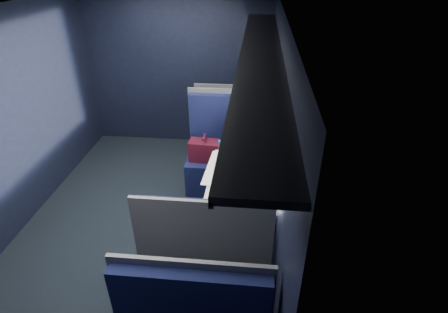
# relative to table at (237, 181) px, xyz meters

# --- Properties ---
(ground) EXTENTS (2.80, 4.20, 0.01)m
(ground) POSITION_rel_table_xyz_m (-1.03, 0.00, -0.67)
(ground) COLOR black
(room_shell) EXTENTS (3.00, 4.40, 2.40)m
(room_shell) POSITION_rel_table_xyz_m (-1.01, 0.00, 0.81)
(room_shell) COLOR black
(room_shell) RESTS_ON ground
(table) EXTENTS (0.62, 1.00, 0.74)m
(table) POSITION_rel_table_xyz_m (0.00, 0.00, 0.00)
(table) COLOR #54565E
(table) RESTS_ON ground
(seat_bay_near) EXTENTS (1.04, 0.62, 1.26)m
(seat_bay_near) POSITION_rel_table_xyz_m (-0.20, 0.87, -0.24)
(seat_bay_near) COLOR black
(seat_bay_near) RESTS_ON ground
(seat_bay_far) EXTENTS (1.04, 0.62, 1.26)m
(seat_bay_far) POSITION_rel_table_xyz_m (-0.18, -0.87, -0.25)
(seat_bay_far) COLOR black
(seat_bay_far) RESTS_ON ground
(seat_row_front) EXTENTS (1.04, 0.51, 1.16)m
(seat_row_front) POSITION_rel_table_xyz_m (-0.18, 1.80, -0.25)
(seat_row_front) COLOR black
(seat_row_front) RESTS_ON ground
(man) EXTENTS (0.53, 0.56, 1.32)m
(man) POSITION_rel_table_xyz_m (0.07, 0.70, 0.06)
(man) COLOR black
(man) RESTS_ON ground
(woman) EXTENTS (0.53, 0.56, 1.32)m
(woman) POSITION_rel_table_xyz_m (0.07, -0.71, 0.06)
(woman) COLOR black
(woman) RESTS_ON ground
(papers) EXTENTS (0.52, 0.71, 0.01)m
(papers) POSITION_rel_table_xyz_m (-0.09, 0.10, 0.08)
(papers) COLOR white
(papers) RESTS_ON table
(laptop) EXTENTS (0.29, 0.36, 0.25)m
(laptop) POSITION_rel_table_xyz_m (0.32, 0.07, 0.14)
(laptop) COLOR silver
(laptop) RESTS_ON table
(bottle_small) EXTENTS (0.06, 0.06, 0.21)m
(bottle_small) POSITION_rel_table_xyz_m (0.24, 0.26, 0.17)
(bottle_small) COLOR silver
(bottle_small) RESTS_ON table
(cup) EXTENTS (0.06, 0.06, 0.08)m
(cup) POSITION_rel_table_xyz_m (0.26, 0.34, 0.12)
(cup) COLOR white
(cup) RESTS_ON table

